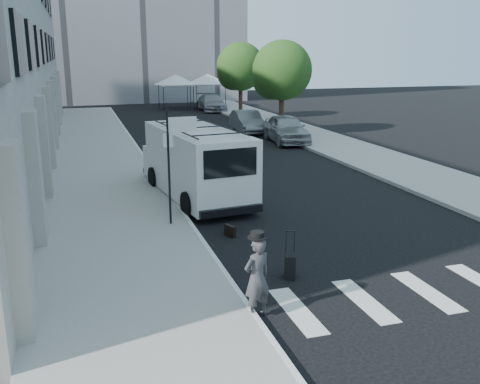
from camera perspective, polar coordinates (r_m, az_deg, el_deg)
ground at (r=14.50m, az=5.10°, el=-6.75°), size 120.00×120.00×0.00m
sidewalk_left at (r=28.96m, az=-14.99°, el=3.88°), size 4.50×48.00×0.15m
sidewalk_right at (r=35.80m, az=6.49°, el=6.30°), size 4.00×56.00×0.15m
sign_pole at (r=16.14m, az=-6.86°, el=5.21°), size 1.03×0.07×3.50m
tree_near at (r=35.01m, az=4.26°, el=12.58°), size 3.80×3.83×6.03m
tree_far at (r=43.52m, az=-0.13°, el=13.05°), size 3.80×3.83×6.03m
tent_left at (r=51.36m, az=-6.90°, el=11.80°), size 4.00×4.00×3.20m
tent_right at (r=52.51m, az=-3.49°, el=11.94°), size 4.00×4.00×3.20m
businessman at (r=10.95m, az=1.82°, el=-9.15°), size 0.74×0.61×1.73m
briefcase at (r=15.83m, az=-1.08°, el=-4.15°), size 0.27×0.45×0.34m
suitcase at (r=13.06m, az=5.35°, el=-7.82°), size 0.37×0.47×1.13m
cargo_van at (r=19.87m, az=-4.77°, el=3.17°), size 3.07×7.11×2.57m
parked_car_a at (r=32.22m, az=4.96°, el=6.75°), size 2.41×5.02×1.65m
parked_car_b at (r=36.08m, az=0.77°, el=7.52°), size 1.88×4.57×1.47m
parked_car_c at (r=49.56m, az=-3.05°, el=9.50°), size 2.32×5.25×1.50m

